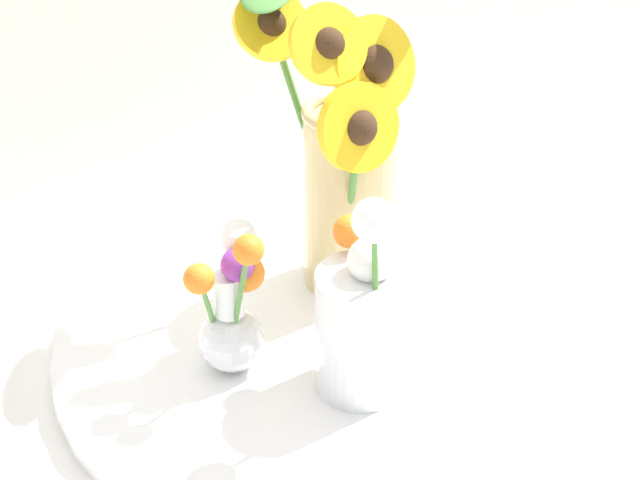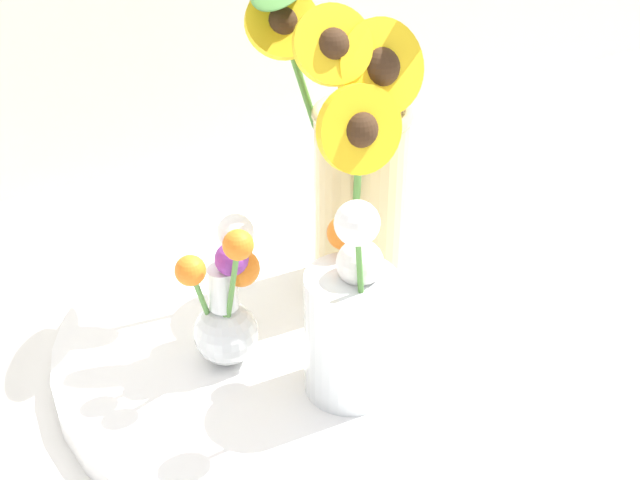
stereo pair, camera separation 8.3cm
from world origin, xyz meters
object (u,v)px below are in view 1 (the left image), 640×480
Objects in this scene: serving_tray at (320,338)px; vase_small_center at (362,318)px; mason_jar_sunflowers at (349,167)px; vase_bulb_right at (233,308)px.

vase_small_center reaches higher than serving_tray.
mason_jar_sunflowers is 0.19m from vase_bulb_right.
mason_jar_sunflowers is 1.66× the size of vase_small_center.
mason_jar_sunflowers is at bearing 15.57° from vase_bulb_right.
vase_bulb_right is (-0.08, 0.09, -0.01)m from vase_small_center.
mason_jar_sunflowers is 0.18m from vase_small_center.
mason_jar_sunflowers is (0.07, 0.05, 0.15)m from serving_tray.
serving_tray is 0.12m from vase_small_center.
mason_jar_sunflowers reaches higher than vase_bulb_right.
vase_bulb_right is (-0.17, -0.05, -0.07)m from mason_jar_sunflowers.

